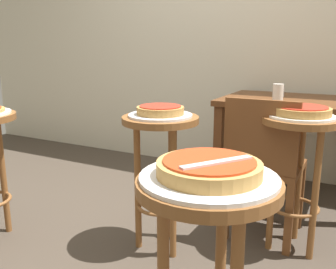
# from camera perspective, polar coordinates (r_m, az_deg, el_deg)

# --- Properties ---
(ground_plane) EXTENTS (6.00, 6.00, 0.00)m
(ground_plane) POSITION_cam_1_polar(r_m,az_deg,el_deg) (2.25, -6.19, -16.50)
(ground_plane) COLOR #42382D
(back_wall) EXTENTS (6.00, 0.10, 3.00)m
(back_wall) POSITION_cam_1_polar(r_m,az_deg,el_deg) (3.46, 9.45, 19.51)
(back_wall) COLOR beige
(back_wall) RESTS_ON ground_plane
(stool_foreground) EXTENTS (0.41, 0.41, 0.76)m
(stool_foreground) POSITION_cam_1_polar(r_m,az_deg,el_deg) (1.12, 6.02, -16.25)
(stool_foreground) COLOR brown
(stool_foreground) RESTS_ON ground_plane
(serving_plate_foreground) EXTENTS (0.39, 0.39, 0.01)m
(serving_plate_foreground) POSITION_cam_1_polar(r_m,az_deg,el_deg) (1.04, 6.29, -6.62)
(serving_plate_foreground) COLOR silver
(serving_plate_foreground) RESTS_ON stool_foreground
(pizza_foreground) EXTENTS (0.29, 0.29, 0.05)m
(pizza_foreground) POSITION_cam_1_polar(r_m,az_deg,el_deg) (1.03, 6.33, -5.13)
(pizza_foreground) COLOR tan
(pizza_foreground) RESTS_ON serving_plate_foreground
(stool_leftside) EXTENTS (0.41, 0.41, 0.76)m
(stool_leftside) POSITION_cam_1_polar(r_m,az_deg,el_deg) (2.01, -1.16, -2.65)
(stool_leftside) COLOR brown
(stool_leftside) RESTS_ON ground_plane
(serving_plate_leftside) EXTENTS (0.34, 0.34, 0.01)m
(serving_plate_leftside) POSITION_cam_1_polar(r_m,az_deg,el_deg) (1.96, -1.19, 2.97)
(serving_plate_leftside) COLOR silver
(serving_plate_leftside) RESTS_ON stool_leftside
(pizza_leftside) EXTENTS (0.25, 0.25, 0.05)m
(pizza_leftside) POSITION_cam_1_polar(r_m,az_deg,el_deg) (1.96, -1.19, 3.79)
(pizza_leftside) COLOR #B78442
(pizza_leftside) RESTS_ON serving_plate_leftside
(stool_rear) EXTENTS (0.41, 0.41, 0.76)m
(stool_rear) POSITION_cam_1_polar(r_m,az_deg,el_deg) (2.11, 19.40, -2.65)
(stool_rear) COLOR brown
(stool_rear) RESTS_ON ground_plane
(serving_plate_rear) EXTENTS (0.35, 0.35, 0.01)m
(serving_plate_rear) POSITION_cam_1_polar(r_m,az_deg,el_deg) (2.07, 19.83, 2.70)
(serving_plate_rear) COLOR white
(serving_plate_rear) RESTS_ON stool_rear
(pizza_rear) EXTENTS (0.30, 0.30, 0.05)m
(pizza_rear) POSITION_cam_1_polar(r_m,az_deg,el_deg) (2.06, 19.89, 3.48)
(pizza_rear) COLOR #B78442
(pizza_rear) RESTS_ON serving_plate_rear
(dining_table) EXTENTS (0.98, 0.74, 0.75)m
(dining_table) POSITION_cam_1_polar(r_m,az_deg,el_deg) (2.86, 18.47, 2.92)
(dining_table) COLOR #5B3319
(dining_table) RESTS_ON ground_plane
(cup_near_edge) EXTENTS (0.07, 0.07, 0.12)m
(cup_near_edge) POSITION_cam_1_polar(r_m,az_deg,el_deg) (2.70, 16.57, 6.23)
(cup_near_edge) COLOR silver
(cup_near_edge) RESTS_ON dining_table
(condiment_shaker) EXTENTS (0.04, 0.04, 0.08)m
(condiment_shaker) POSITION_cam_1_polar(r_m,az_deg,el_deg) (2.93, 17.10, 6.32)
(condiment_shaker) COLOR white
(condiment_shaker) RESTS_ON dining_table
(wooden_chair) EXTENTS (0.40, 0.40, 0.85)m
(wooden_chair) POSITION_cam_1_polar(r_m,az_deg,el_deg) (2.20, 14.52, -4.34)
(wooden_chair) COLOR brown
(wooden_chair) RESTS_ON ground_plane
(pizza_server_knife) EXTENTS (0.15, 0.19, 0.01)m
(pizza_server_knife) POSITION_cam_1_polar(r_m,az_deg,el_deg) (1.00, 7.55, -4.25)
(pizza_server_knife) COLOR silver
(pizza_server_knife) RESTS_ON pizza_foreground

